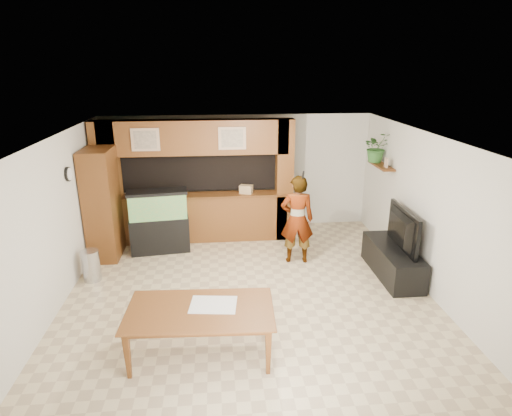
{
  "coord_description": "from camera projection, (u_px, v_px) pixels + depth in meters",
  "views": [
    {
      "loc": [
        -0.47,
        -6.25,
        3.68
      ],
      "look_at": [
        0.17,
        0.6,
        1.33
      ],
      "focal_mm": 30.0,
      "sensor_mm": 36.0,
      "label": 1
    }
  ],
  "objects": [
    {
      "name": "wall_right",
      "position": [
        432.0,
        216.0,
        6.97
      ],
      "size": [
        0.0,
        6.5,
        6.5
      ],
      "primitive_type": "plane",
      "rotation": [
        1.57,
        0.0,
        -1.57
      ],
      "color": "beige",
      "rests_on": "floor"
    },
    {
      "name": "wall_left",
      "position": [
        50.0,
        229.0,
        6.44
      ],
      "size": [
        0.0,
        6.5,
        6.5
      ],
      "primitive_type": "plane",
      "rotation": [
        1.57,
        0.0,
        1.57
      ],
      "color": "beige",
      "rests_on": "floor"
    },
    {
      "name": "dining_table",
      "position": [
        201.0,
        333.0,
        5.57
      ],
      "size": [
        1.94,
        1.15,
        0.67
      ],
      "primitive_type": "imported",
      "rotation": [
        0.0,
        0.0,
        -0.05
      ],
      "color": "#5D3216",
      "rests_on": "floor"
    },
    {
      "name": "partition",
      "position": [
        195.0,
        180.0,
        9.1
      ],
      "size": [
        4.2,
        0.99,
        2.6
      ],
      "color": "brown",
      "rests_on": "floor"
    },
    {
      "name": "ceiling",
      "position": [
        248.0,
        140.0,
        6.28
      ],
      "size": [
        6.5,
        6.5,
        0.0
      ],
      "primitive_type": "plane",
      "color": "white",
      "rests_on": "wall_back"
    },
    {
      "name": "aquarium",
      "position": [
        159.0,
        222.0,
        8.61
      ],
      "size": [
        1.17,
        0.44,
        1.29
      ],
      "rotation": [
        0.0,
        0.0,
        0.12
      ],
      "color": "black",
      "rests_on": "floor"
    },
    {
      "name": "counter_box",
      "position": [
        246.0,
        189.0,
        9.08
      ],
      "size": [
        0.31,
        0.26,
        0.18
      ],
      "primitive_type": "cube",
      "rotation": [
        0.0,
        0.0,
        -0.35
      ],
      "color": "tan",
      "rests_on": "partition"
    },
    {
      "name": "floor",
      "position": [
        249.0,
        295.0,
        7.12
      ],
      "size": [
        6.5,
        6.5,
        0.0
      ],
      "primitive_type": "plane",
      "color": "#C3B187",
      "rests_on": "ground"
    },
    {
      "name": "potted_plant",
      "position": [
        377.0,
        147.0,
        8.79
      ],
      "size": [
        0.64,
        0.58,
        0.62
      ],
      "primitive_type": "imported",
      "rotation": [
        0.0,
        0.0,
        0.18
      ],
      "color": "#2C5F26",
      "rests_on": "wall_shelf"
    },
    {
      "name": "pantry_cabinet",
      "position": [
        102.0,
        204.0,
        8.26
      ],
      "size": [
        0.54,
        0.88,
        2.16
      ],
      "primitive_type": "cube",
      "color": "#5D3216",
      "rests_on": "floor"
    },
    {
      "name": "trash_can",
      "position": [
        91.0,
        266.0,
        7.54
      ],
      "size": [
        0.31,
        0.31,
        0.57
      ],
      "primitive_type": "cylinder",
      "color": "#B2B2B7",
      "rests_on": "floor"
    },
    {
      "name": "wall_clock",
      "position": [
        68.0,
        174.0,
        7.19
      ],
      "size": [
        0.05,
        0.25,
        0.25
      ],
      "color": "black",
      "rests_on": "wall_left"
    },
    {
      "name": "person",
      "position": [
        297.0,
        220.0,
        8.09
      ],
      "size": [
        0.66,
        0.46,
        1.72
      ],
      "primitive_type": "imported",
      "rotation": [
        0.0,
        0.0,
        3.06
      ],
      "color": "tan",
      "rests_on": "floor"
    },
    {
      "name": "newspaper_a",
      "position": [
        213.0,
        305.0,
        5.6
      ],
      "size": [
        0.65,
        0.51,
        0.01
      ],
      "primitive_type": "cube",
      "rotation": [
        0.0,
        0.0,
        -0.12
      ],
      "color": "silver",
      "rests_on": "dining_table"
    },
    {
      "name": "wall_shelf",
      "position": [
        381.0,
        166.0,
        8.66
      ],
      "size": [
        0.25,
        0.9,
        0.04
      ],
      "primitive_type": "cube",
      "color": "#5D3216",
      "rests_on": "wall_right"
    },
    {
      "name": "tv_stand",
      "position": [
        393.0,
        261.0,
        7.74
      ],
      "size": [
        0.6,
        1.62,
        0.54
      ],
      "primitive_type": "cube",
      "color": "black",
      "rests_on": "floor"
    },
    {
      "name": "microphone",
      "position": [
        303.0,
        175.0,
        7.65
      ],
      "size": [
        0.04,
        0.1,
        0.16
      ],
      "primitive_type": "cylinder",
      "rotation": [
        0.44,
        0.0,
        0.0
      ],
      "color": "black",
      "rests_on": "person"
    },
    {
      "name": "photo_frame",
      "position": [
        386.0,
        163.0,
        8.4
      ],
      "size": [
        0.03,
        0.14,
        0.19
      ],
      "primitive_type": "cube",
      "rotation": [
        0.0,
        0.0,
        -0.02
      ],
      "color": "tan",
      "rests_on": "wall_shelf"
    },
    {
      "name": "wall_back",
      "position": [
        238.0,
        172.0,
        9.76
      ],
      "size": [
        6.0,
        0.0,
        6.0
      ],
      "primitive_type": "plane",
      "rotation": [
        1.57,
        0.0,
        0.0
      ],
      "color": "beige",
      "rests_on": "floor"
    },
    {
      "name": "television",
      "position": [
        396.0,
        229.0,
        7.54
      ],
      "size": [
        0.21,
        1.26,
        0.72
      ],
      "primitive_type": "imported",
      "rotation": [
        0.0,
        0.0,
        1.54
      ],
      "color": "black",
      "rests_on": "tv_stand"
    }
  ]
}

